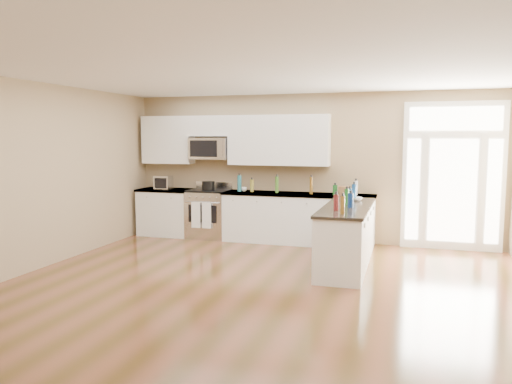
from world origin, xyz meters
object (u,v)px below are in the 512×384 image
kitchen_range (209,213)px  stockpot (208,185)px  peninsula_cabinet (346,238)px  toaster_oven (163,183)px

kitchen_range → stockpot: bearing=-69.9°
kitchen_range → stockpot: 0.57m
peninsula_cabinet → stockpot: 3.21m
stockpot → peninsula_cabinet: bearing=-25.7°
peninsula_cabinet → kitchen_range: kitchen_range is taller
peninsula_cabinet → toaster_oven: size_ratio=7.29×
peninsula_cabinet → toaster_oven: (-3.81, 1.37, 0.64)m
kitchen_range → toaster_oven: 1.12m
stockpot → toaster_oven: toaster_oven is taller
kitchen_range → toaster_oven: (-0.94, -0.08, 0.60)m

